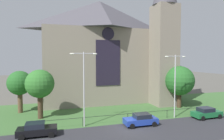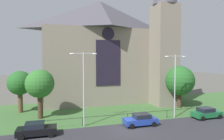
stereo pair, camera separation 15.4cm
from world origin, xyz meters
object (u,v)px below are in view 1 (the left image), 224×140
(parked_car_blue, at_px, (141,120))
(parked_car_black, at_px, (37,129))
(church_building, at_px, (104,50))
(tree_right_near, at_px, (179,81))
(parked_car_green, at_px, (206,113))
(streetlamp_near, at_px, (84,80))
(tree_right_far, at_px, (178,77))
(tree_left_far, at_px, (20,83))
(tree_left_near, at_px, (40,84))
(streetlamp_far, at_px, (175,78))

(parked_car_blue, bearing_deg, parked_car_black, 0.72)
(church_building, relative_size, tree_right_near, 3.62)
(church_building, distance_m, parked_car_green, 21.82)
(streetlamp_near, relative_size, parked_car_green, 2.19)
(parked_car_blue, bearing_deg, streetlamp_near, -12.88)
(parked_car_black, relative_size, parked_car_blue, 1.00)
(tree_right_far, xyz_separation_m, streetlamp_near, (-20.64, -10.18, 1.11))
(tree_left_far, bearing_deg, tree_right_near, -9.89)
(tree_right_near, distance_m, parked_car_black, 24.05)
(tree_left_near, height_order, tree_right_near, tree_right_near)
(tree_right_far, relative_size, parked_car_black, 1.67)
(streetlamp_far, xyz_separation_m, parked_car_blue, (-6.13, -1.75, -4.91))
(tree_right_near, xyz_separation_m, streetlamp_far, (-4.30, -4.93, 1.02))
(parked_car_green, bearing_deg, streetlamp_far, 158.32)
(streetlamp_far, bearing_deg, parked_car_black, -175.00)
(tree_left_far, distance_m, parked_car_green, 28.26)
(streetlamp_far, height_order, parked_car_green, streetlamp_far)
(church_building, bearing_deg, tree_left_near, -140.99)
(streetlamp_near, xyz_separation_m, streetlamp_far, (13.03, -0.00, -0.16))
(tree_left_far, xyz_separation_m, tree_right_far, (29.15, 0.75, 0.12))
(church_building, xyz_separation_m, streetlamp_far, (6.40, -14.95, -4.62))
(parked_car_black, bearing_deg, parked_car_blue, 0.91)
(parked_car_green, bearing_deg, tree_left_near, 161.96)
(tree_right_far, distance_m, streetlamp_near, 23.04)
(tree_right_far, relative_size, tree_right_near, 0.99)
(streetlamp_near, bearing_deg, streetlamp_far, -0.00)
(parked_car_blue, bearing_deg, church_building, -87.75)
(tree_right_near, height_order, parked_car_blue, tree_right_near)
(parked_car_black, relative_size, parked_car_green, 1.00)
(tree_right_near, height_order, streetlamp_near, streetlamp_near)
(tree_left_far, relative_size, streetlamp_far, 0.73)
(tree_right_near, bearing_deg, tree_left_far, 170.11)
(church_building, height_order, streetlamp_near, church_building)
(tree_right_near, bearing_deg, parked_car_blue, -147.37)
(tree_left_near, relative_size, parked_car_green, 1.64)
(tree_left_near, distance_m, parked_car_green, 23.97)
(tree_right_near, xyz_separation_m, streetlamp_near, (-17.34, -4.93, 1.18))
(tree_right_near, bearing_deg, streetlamp_near, -164.12)
(tree_right_far, height_order, streetlamp_near, streetlamp_near)
(tree_right_far, bearing_deg, tree_left_far, -178.54)
(tree_right_far, bearing_deg, church_building, 161.19)
(parked_car_black, distance_m, parked_car_blue, 12.38)
(streetlamp_far, bearing_deg, tree_left_near, 164.13)
(tree_right_near, xyz_separation_m, parked_car_black, (-22.81, -6.55, -3.89))
(tree_left_far, height_order, streetlamp_near, streetlamp_near)
(church_building, distance_m, tree_left_far, 17.09)
(church_building, relative_size, streetlamp_far, 2.89)
(parked_car_black, bearing_deg, church_building, 55.35)
(tree_right_far, distance_m, parked_car_black, 28.93)
(streetlamp_far, bearing_deg, parked_car_blue, -164.10)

